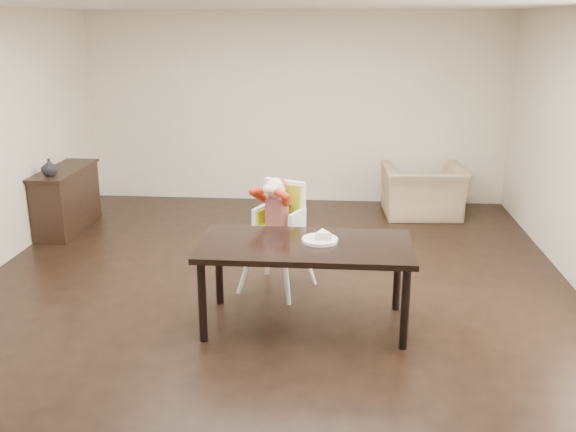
# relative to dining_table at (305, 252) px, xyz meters

# --- Properties ---
(ground) EXTENTS (7.00, 7.00, 0.00)m
(ground) POSITION_rel_dining_table_xyz_m (-0.37, 0.59, -0.67)
(ground) COLOR black
(ground) RESTS_ON ground
(room_walls) EXTENTS (6.02, 7.02, 2.71)m
(room_walls) POSITION_rel_dining_table_xyz_m (-0.37, 0.59, 1.18)
(room_walls) COLOR beige
(room_walls) RESTS_ON ground
(dining_table) EXTENTS (1.80, 0.90, 0.75)m
(dining_table) POSITION_rel_dining_table_xyz_m (0.00, 0.00, 0.00)
(dining_table) COLOR black
(dining_table) RESTS_ON ground
(high_chair) EXTENTS (0.62, 0.62, 1.13)m
(high_chair) POSITION_rel_dining_table_xyz_m (-0.31, 0.78, 0.13)
(high_chair) COLOR white
(high_chair) RESTS_ON ground
(plate) EXTENTS (0.40, 0.40, 0.09)m
(plate) POSITION_rel_dining_table_xyz_m (0.13, 0.06, 0.11)
(plate) COLOR white
(plate) RESTS_ON dining_table
(armchair) EXTENTS (1.10, 0.75, 0.92)m
(armchair) POSITION_rel_dining_table_xyz_m (1.41, 3.39, -0.21)
(armchair) COLOR tan
(armchair) RESTS_ON ground
(sideboard) EXTENTS (0.44, 1.26, 0.79)m
(sideboard) POSITION_rel_dining_table_xyz_m (-3.15, 2.43, -0.27)
(sideboard) COLOR black
(sideboard) RESTS_ON ground
(vase) EXTENTS (0.25, 0.25, 0.20)m
(vase) POSITION_rel_dining_table_xyz_m (-3.15, 2.06, 0.22)
(vase) COLOR #99999E
(vase) RESTS_ON sideboard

